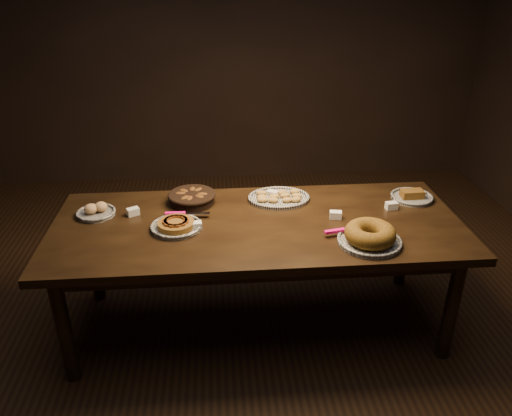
{
  "coord_description": "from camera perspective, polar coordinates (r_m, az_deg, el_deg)",
  "views": [
    {
      "loc": [
        -0.23,
        -2.57,
        2.13
      ],
      "look_at": [
        -0.01,
        0.05,
        0.82
      ],
      "focal_mm": 35.0,
      "sensor_mm": 36.0,
      "label": 1
    }
  ],
  "objects": [
    {
      "name": "apple_tart_plate",
      "position": [
        2.89,
        -9.11,
        -1.95
      ],
      "size": [
        0.34,
        0.29,
        0.06
      ],
      "rotation": [
        0.0,
        0.0,
        -0.28
      ],
      "color": "white",
      "rests_on": "buffet_table"
    },
    {
      "name": "bread_roll_plate",
      "position": [
        3.15,
        -17.83,
        -0.36
      ],
      "size": [
        0.23,
        0.23,
        0.07
      ],
      "rotation": [
        0.0,
        0.0,
        0.29
      ],
      "color": "white",
      "rests_on": "buffet_table"
    },
    {
      "name": "loaf_plate",
      "position": [
        3.36,
        17.37,
        1.28
      ],
      "size": [
        0.27,
        0.27,
        0.06
      ],
      "rotation": [
        0.0,
        0.0,
        0.04
      ],
      "color": "black",
      "rests_on": "buffet_table"
    },
    {
      "name": "croissant_basket",
      "position": [
        3.16,
        -7.34,
        1.26
      ],
      "size": [
        0.36,
        0.36,
        0.08
      ],
      "rotation": [
        0.0,
        0.0,
        0.37
      ],
      "color": "black",
      "rests_on": "buffet_table"
    },
    {
      "name": "bundt_cake_plate",
      "position": [
        2.76,
        12.87,
        -3.12
      ],
      "size": [
        0.4,
        0.35,
        0.11
      ],
      "rotation": [
        0.0,
        0.0,
        -0.22
      ],
      "color": "black",
      "rests_on": "buffet_table"
    },
    {
      "name": "tent_cards",
      "position": [
        3.02,
        1.26,
        -0.23
      ],
      "size": [
        1.66,
        0.45,
        0.04
      ],
      "color": "white",
      "rests_on": "buffet_table"
    },
    {
      "name": "buffet_table",
      "position": [
        2.96,
        0.18,
        -2.92
      ],
      "size": [
        2.4,
        1.0,
        0.75
      ],
      "color": "black",
      "rests_on": "ground"
    },
    {
      "name": "madeleine_platter",
      "position": [
        3.2,
        2.62,
        1.22
      ],
      "size": [
        0.39,
        0.32,
        0.04
      ],
      "rotation": [
        0.0,
        0.0,
        0.2
      ],
      "color": "black",
      "rests_on": "buffet_table"
    },
    {
      "name": "ground",
      "position": [
        3.35,
        0.17,
        -13.06
      ],
      "size": [
        5.0,
        5.0,
        0.0
      ],
      "primitive_type": "plane",
      "color": "black",
      "rests_on": "ground"
    }
  ]
}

